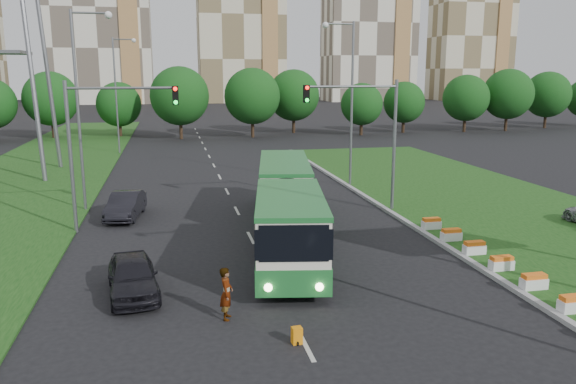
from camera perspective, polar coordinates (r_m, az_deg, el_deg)
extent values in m
plane|color=black|center=(24.26, 5.35, -8.20)|extent=(360.00, 360.00, 0.00)
cube|color=#154012|center=(36.70, 21.27, -1.90)|extent=(14.00, 60.00, 0.15)
cube|color=#9A9A9A|center=(33.45, 11.23, -2.57)|extent=(0.30, 60.00, 0.18)
cube|color=#154012|center=(48.74, -24.92, 1.02)|extent=(12.00, 110.00, 0.10)
cylinder|color=slate|center=(34.67, 10.73, 4.54)|extent=(0.20, 0.20, 8.00)
cylinder|color=slate|center=(33.44, 6.54, 10.60)|extent=(5.50, 0.14, 0.14)
cube|color=black|center=(32.69, 1.88, 9.94)|extent=(0.32, 0.32, 1.00)
cylinder|color=slate|center=(31.45, -21.21, 3.21)|extent=(0.20, 0.20, 8.00)
cylinder|color=slate|center=(30.83, -16.59, 10.08)|extent=(5.50, 0.14, 0.14)
cube|color=black|center=(30.76, -11.37, 9.59)|extent=(0.32, 0.32, 1.00)
cube|color=silver|center=(173.59, -18.71, 17.15)|extent=(28.00, 15.00, 52.00)
cube|color=beige|center=(173.92, -4.86, 17.36)|extent=(25.00, 15.00, 50.00)
cube|color=silver|center=(183.17, 8.21, 16.54)|extent=(27.00, 15.00, 47.00)
cube|color=beige|center=(197.52, 18.09, 14.72)|extent=(24.00, 14.00, 40.00)
cube|color=white|center=(23.72, 2.07, -3.82)|extent=(2.70, 7.47, 2.92)
cube|color=white|center=(32.84, -1.96, 0.61)|extent=(2.70, 9.09, 2.92)
cylinder|color=black|center=(27.87, -0.10, -1.54)|extent=(2.70, 1.35, 2.70)
cube|color=#1F6C2F|center=(24.00, 2.06, -6.06)|extent=(2.79, 7.52, 1.03)
cube|color=#1F6C2F|center=(33.04, -1.94, -1.04)|extent=(2.79, 9.14, 1.03)
cube|color=black|center=(23.59, 2.08, -2.68)|extent=(2.79, 7.52, 1.14)
cube|color=black|center=(32.75, -1.96, 1.45)|extent=(2.79, 9.14, 1.14)
imported|color=black|center=(22.47, -15.51, -8.20)|extent=(2.31, 4.65, 1.52)
imported|color=black|center=(34.32, -16.18, -1.30)|extent=(2.28, 4.81, 1.52)
imported|color=gray|center=(19.69, -6.28, -10.20)|extent=(0.58, 0.76, 1.86)
cube|color=orange|center=(18.18, 0.90, -14.36)|extent=(0.32, 0.27, 0.54)
cylinder|color=black|center=(18.16, 1.00, -15.13)|extent=(0.04, 0.13, 0.13)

